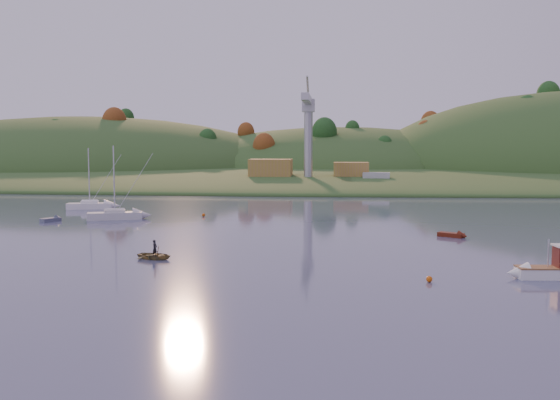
# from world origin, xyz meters

# --- Properties ---
(ground) EXTENTS (500.00, 500.00, 0.00)m
(ground) POSITION_xyz_m (0.00, 0.00, 0.00)
(ground) COLOR #333854
(ground) RESTS_ON ground
(far_shore) EXTENTS (620.00, 220.00, 1.50)m
(far_shore) POSITION_xyz_m (0.00, 230.00, 0.00)
(far_shore) COLOR #294A1D
(far_shore) RESTS_ON ground
(shore_slope) EXTENTS (640.00, 150.00, 7.00)m
(shore_slope) POSITION_xyz_m (0.00, 165.00, 0.00)
(shore_slope) COLOR #294A1D
(shore_slope) RESTS_ON ground
(hill_left) EXTENTS (170.00, 140.00, 44.00)m
(hill_left) POSITION_xyz_m (-90.00, 200.00, 0.00)
(hill_left) COLOR #294A1D
(hill_left) RESTS_ON ground
(hill_center) EXTENTS (140.00, 120.00, 36.00)m
(hill_center) POSITION_xyz_m (10.00, 210.00, 0.00)
(hill_center) COLOR #294A1D
(hill_center) RESTS_ON ground
(hillside_trees) EXTENTS (280.00, 50.00, 32.00)m
(hillside_trees) POSITION_xyz_m (0.00, 185.00, 0.00)
(hillside_trees) COLOR #184016
(hillside_trees) RESTS_ON ground
(wharf) EXTENTS (42.00, 16.00, 2.40)m
(wharf) POSITION_xyz_m (5.00, 122.00, 1.20)
(wharf) COLOR slate
(wharf) RESTS_ON ground
(shed_west) EXTENTS (11.00, 8.00, 4.80)m
(shed_west) POSITION_xyz_m (-8.00, 123.00, 4.80)
(shed_west) COLOR #AA8638
(shed_west) RESTS_ON wharf
(shed_east) EXTENTS (9.00, 7.00, 4.00)m
(shed_east) POSITION_xyz_m (13.00, 124.00, 4.40)
(shed_east) COLOR #AA8638
(shed_east) RESTS_ON wharf
(dock_crane) EXTENTS (3.20, 28.00, 20.30)m
(dock_crane) POSITION_xyz_m (2.00, 118.39, 17.17)
(dock_crane) COLOR #B7B7BC
(dock_crane) RESTS_ON wharf
(fishing_boat) EXTENTS (5.90, 2.19, 3.70)m
(fishing_boat) POSITION_xyz_m (26.10, 12.08, 0.82)
(fishing_boat) COLOR white
(fishing_boat) RESTS_ON ground
(sailboat_near) EXTENTS (7.79, 3.91, 10.37)m
(sailboat_near) POSITION_xyz_m (-32.64, 62.49, 0.69)
(sailboat_near) COLOR white
(sailboat_near) RESTS_ON ground
(sailboat_far) EXTENTS (8.11, 4.79, 10.79)m
(sailboat_far) POSITION_xyz_m (-23.06, 48.26, 0.71)
(sailboat_far) COLOR silver
(sailboat_far) RESTS_ON ground
(canoe) EXTENTS (3.99, 3.30, 0.71)m
(canoe) POSITION_xyz_m (-8.01, 17.69, 0.36)
(canoe) COLOR olive
(canoe) RESTS_ON ground
(paddler) EXTENTS (0.53, 0.66, 1.60)m
(paddler) POSITION_xyz_m (-8.01, 17.69, 0.80)
(paddler) COLOR black
(paddler) RESTS_ON ground
(red_tender) EXTENTS (3.58, 2.99, 1.20)m
(red_tender) POSITION_xyz_m (23.40, 34.65, 0.25)
(red_tender) COLOR #571B0C
(red_tender) RESTS_ON ground
(grey_dinghy) EXTENTS (2.75, 3.44, 1.23)m
(grey_dinghy) POSITION_xyz_m (-31.11, 45.79, 0.25)
(grey_dinghy) COLOR slate
(grey_dinghy) RESTS_ON ground
(work_vessel) EXTENTS (16.02, 6.78, 4.02)m
(work_vessel) POSITION_xyz_m (19.18, 118.00, 1.43)
(work_vessel) COLOR slate
(work_vessel) RESTS_ON ground
(buoy_0) EXTENTS (0.50, 0.50, 0.50)m
(buoy_0) POSITION_xyz_m (16.64, 9.81, 0.25)
(buoy_0) COLOR #DB5A0B
(buoy_0) RESTS_ON ground
(buoy_1) EXTENTS (0.50, 0.50, 0.50)m
(buoy_1) POSITION_xyz_m (-25.91, 50.86, 0.25)
(buoy_1) COLOR #DB5A0B
(buoy_1) RESTS_ON ground
(buoy_2) EXTENTS (0.50, 0.50, 0.50)m
(buoy_2) POSITION_xyz_m (-10.94, 53.18, 0.25)
(buoy_2) COLOR #DB5A0B
(buoy_2) RESTS_ON ground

